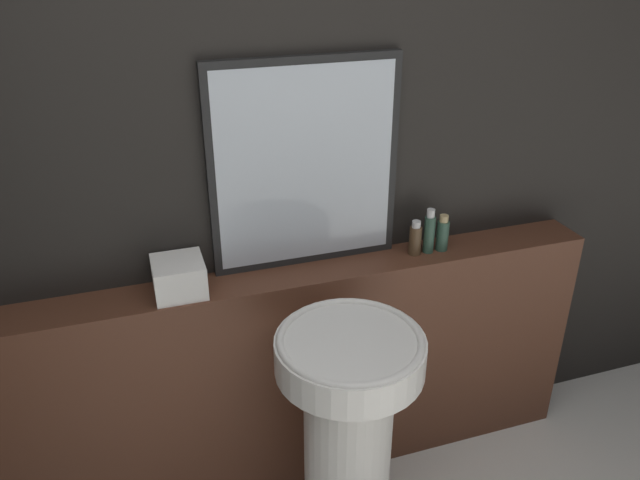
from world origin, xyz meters
name	(u,v)px	position (x,y,z in m)	size (l,w,h in m)	color
wall_back	(277,161)	(0.00, 1.59, 1.25)	(8.00, 0.06, 2.50)	black
vanity_counter	(292,378)	(0.00, 1.47, 0.44)	(2.27, 0.18, 0.89)	#512D1E
pedestal_sink	(348,429)	(0.08, 1.09, 0.51)	(0.45, 0.45, 0.87)	silver
mirror	(305,166)	(0.08, 1.54, 1.24)	(0.64, 0.03, 0.71)	black
towel_stack	(179,277)	(-0.36, 1.47, 0.94)	(0.16, 0.16, 0.11)	white
shampoo_bottle	(415,239)	(0.47, 1.47, 0.95)	(0.04, 0.04, 0.13)	#4C3823
conditioner_bottle	(429,232)	(0.52, 1.47, 0.96)	(0.04, 0.04, 0.17)	#2D4C3D
lotion_bottle	(442,234)	(0.57, 1.47, 0.95)	(0.04, 0.04, 0.14)	#2D4C3D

